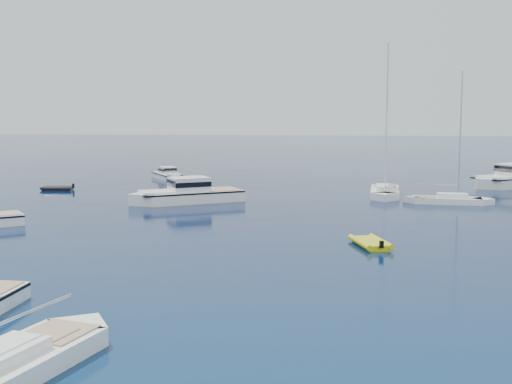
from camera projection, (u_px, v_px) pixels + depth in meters
The scene contains 8 objects.
ground at pixel (205, 300), 31.10m from camera, with size 400.00×400.00×0.00m, color navy.
motor_cruiser_centre at pixel (187, 202), 63.70m from camera, with size 3.60×11.76×3.09m, color white, non-canonical shape.
motor_cruiser_horizon at pixel (168, 179), 85.30m from camera, with size 2.31×7.53×1.98m, color silver, non-canonical shape.
sailboat_fore at pixel (8, 378), 22.11m from camera, with size 2.81×10.79×15.86m, color white, non-canonical shape.
sailboat_centre at pixel (448, 203), 63.01m from camera, with size 2.26×8.70×12.80m, color white, non-canonical shape.
sailboat_sails_r at pixel (385, 195), 68.96m from camera, with size 2.82×10.84×15.93m, color white, non-canonical shape.
tender_yellow at pixel (370, 246), 43.36m from camera, with size 2.16×4.00×0.95m, color #CCCA0C, non-canonical shape.
tender_grey_far at pixel (57, 190), 73.38m from camera, with size 1.95×3.54×0.95m, color black, non-canonical shape.
Camera 1 is at (5.18, -29.90, 8.82)m, focal length 46.92 mm.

